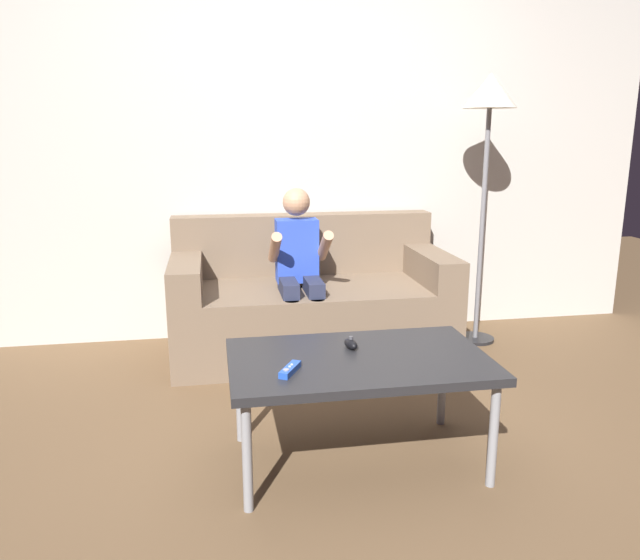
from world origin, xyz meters
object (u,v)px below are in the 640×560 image
at_px(person_seated_on_couch, 299,266).
at_px(coffee_table, 359,366).
at_px(game_remote_blue_near_edge, 290,370).
at_px(couch, 311,304).
at_px(floor_lamp, 489,112).
at_px(nunchuk_black, 351,344).

xyz_separation_m(person_seated_on_couch, coffee_table, (0.07, -1.17, -0.16)).
relative_size(person_seated_on_couch, game_remote_blue_near_edge, 7.19).
height_order(couch, game_remote_blue_near_edge, couch).
bearing_deg(floor_lamp, person_seated_on_couch, -172.13).
bearing_deg(couch, coffee_table, -91.04).
relative_size(couch, nunchuk_black, 17.00).
bearing_deg(game_remote_blue_near_edge, couch, 77.99).
height_order(person_seated_on_couch, game_remote_blue_near_edge, person_seated_on_couch).
xyz_separation_m(coffee_table, nunchuk_black, (-0.01, 0.10, 0.06)).
relative_size(game_remote_blue_near_edge, floor_lamp, 0.08).
xyz_separation_m(couch, coffee_table, (-0.02, -1.35, 0.13)).
bearing_deg(nunchuk_black, couch, 88.44).
xyz_separation_m(coffee_table, game_remote_blue_near_edge, (-0.29, -0.12, 0.05)).
relative_size(couch, coffee_table, 1.62).
distance_m(couch, person_seated_on_couch, 0.34).
relative_size(coffee_table, game_remote_blue_near_edge, 7.29).
xyz_separation_m(person_seated_on_couch, floor_lamp, (1.17, 0.16, 0.86)).
relative_size(coffee_table, nunchuk_black, 10.52).
bearing_deg(coffee_table, nunchuk_black, 95.55).
distance_m(person_seated_on_couch, nunchuk_black, 1.08).
height_order(person_seated_on_couch, floor_lamp, floor_lamp).
height_order(couch, nunchuk_black, couch).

